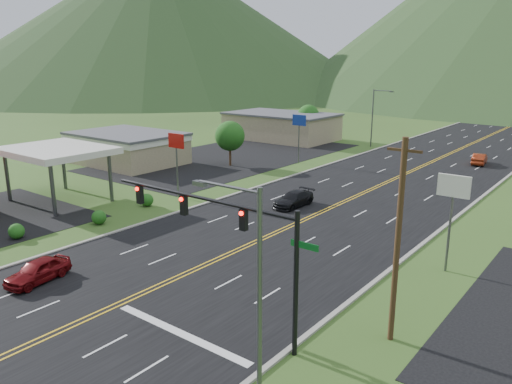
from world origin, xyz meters
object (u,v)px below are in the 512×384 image
Objects in this scene: car_red_far at (479,159)px; streetlight_west at (374,114)px; car_dark_mid at (294,200)px; traffic_signal at (227,229)px; streetlight_east at (253,286)px; car_red_near at (38,271)px; gas_canopy at (56,152)px.

streetlight_west is at bearing -22.00° from car_red_far.
car_dark_mid is (8.67, -35.73, -4.49)m from streetlight_west.
streetlight_east is at bearing -40.39° from traffic_signal.
car_red_far is (11.82, 54.70, 0.01)m from car_red_near.
car_red_far reaches higher than car_red_near.
gas_canopy is at bearing -144.68° from car_dark_mid.
streetlight_west is 18.26m from car_red_far.
car_red_far is at bearing 91.13° from traffic_signal.
traffic_signal reaches higher than car_red_far.
streetlight_west reaches higher than car_red_far.
car_red_far is (-1.01, 51.60, -4.61)m from traffic_signal.
car_dark_mid is (-14.19, 24.27, -4.49)m from streetlight_east.
streetlight_east is 1.00× the size of streetlight_west.
streetlight_east is 1.89× the size of car_dark_mid.
car_red_far is (17.15, -4.40, -4.46)m from streetlight_west.
car_red_near reaches higher than car_dark_mid.
car_red_near is (15.65, -11.10, -4.16)m from gas_canopy.
streetlight_west is (-22.86, 60.00, 0.00)m from streetlight_east.
streetlight_west is 1.89× the size of car_dark_mid.
car_red_far reaches higher than car_dark_mid.
streetlight_east and streetlight_west have the same top height.
traffic_signal is at bearing 139.61° from streetlight_east.
car_red_near is (-12.83, -3.10, -4.62)m from traffic_signal.
car_dark_mid is at bearing 115.09° from traffic_signal.
streetlight_west is at bearing 107.97° from traffic_signal.
gas_canopy is at bearing 164.30° from traffic_signal.
streetlight_west is 37.04m from car_dark_mid.
gas_canopy is 19.64m from car_red_near.
car_red_near is (-17.53, 0.90, -4.47)m from streetlight_east.
car_dark_mid is at bearing -76.36° from streetlight_west.
car_dark_mid is 1.08× the size of car_red_far.
streetlight_west reaches higher than gas_canopy.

